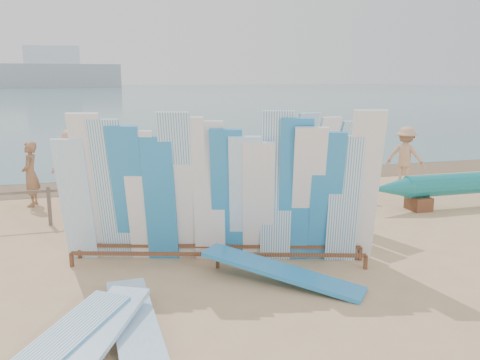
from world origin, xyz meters
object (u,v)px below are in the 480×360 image
object	(u,v)px
main_surfboard_rack	(218,196)
stroller	(221,186)
beachgoer_extra_0	(405,156)
beachgoer_6	(183,170)
beachgoer_10	(316,166)
side_surfboard_rack	(309,179)
vendor_table	(254,223)
flat_board_a	(137,337)
beachgoer_3	(72,162)
outrigger_canoe	(477,184)
beachgoer_1	(31,174)
beachgoer_5	(188,157)
flat_board_d	(281,284)
beach_chair_right	(203,197)
beach_chair_left	(106,201)

from	to	relation	value
main_surfboard_rack	stroller	bearing A→B (deg)	92.99
main_surfboard_rack	beachgoer_extra_0	world-z (taller)	main_surfboard_rack
beachgoer_6	beachgoer_10	size ratio (longest dim) A/B	1.08
side_surfboard_rack	vendor_table	size ratio (longest dim) A/B	2.19
side_surfboard_rack	beachgoer_6	distance (m)	3.84
flat_board_a	beachgoer_3	distance (m)	9.11
stroller	beachgoer_3	size ratio (longest dim) A/B	0.59
outrigger_canoe	beachgoer_1	size ratio (longest dim) A/B	3.74
flat_board_a	beachgoer_5	world-z (taller)	beachgoer_5
main_surfboard_rack	flat_board_a	distance (m)	3.11
vendor_table	flat_board_d	size ratio (longest dim) A/B	0.44
beachgoer_3	flat_board_a	bearing A→B (deg)	-65.00
beach_chair_right	stroller	distance (m)	0.67
main_surfboard_rack	beachgoer_10	world-z (taller)	main_surfboard_rack
main_surfboard_rack	beachgoer_3	distance (m)	7.23
side_surfboard_rack	beachgoer_1	world-z (taller)	side_surfboard_rack
vendor_table	flat_board_a	xyz separation A→B (m)	(-2.68, -3.30, -0.40)
stroller	beachgoer_10	distance (m)	2.83
flat_board_d	beachgoer_5	size ratio (longest dim) A/B	1.51
beach_chair_left	beachgoer_10	world-z (taller)	beachgoer_10
main_surfboard_rack	outrigger_canoe	size ratio (longest dim) A/B	0.88
stroller	vendor_table	bearing A→B (deg)	-103.50
vendor_table	beachgoer_5	world-z (taller)	beachgoer_5
outrigger_canoe	side_surfboard_rack	bearing A→B (deg)	-169.26
beachgoer_6	beachgoer_3	world-z (taller)	beachgoer_3
beachgoer_1	main_surfboard_rack	bearing A→B (deg)	39.37
beach_chair_left	beachgoer_extra_0	world-z (taller)	beachgoer_extra_0
outrigger_canoe	beachgoer_5	world-z (taller)	beachgoer_5
outrigger_canoe	flat_board_a	distance (m)	10.29
main_surfboard_rack	vendor_table	world-z (taller)	main_surfboard_rack
beach_chair_left	outrigger_canoe	bearing A→B (deg)	-1.80
flat_board_a	beachgoer_1	size ratio (longest dim) A/B	1.59
beachgoer_5	beachgoer_10	xyz separation A→B (m)	(3.21, -2.53, -0.03)
main_surfboard_rack	outrigger_canoe	world-z (taller)	main_surfboard_rack
beachgoer_10	side_surfboard_rack	bearing A→B (deg)	-96.01
beach_chair_left	beachgoer_1	distance (m)	2.21
beachgoer_10	beachgoer_6	bearing A→B (deg)	-157.85
beachgoer_3	vendor_table	bearing A→B (deg)	-38.52
outrigger_canoe	vendor_table	distance (m)	6.66
beachgoer_10	beachgoer_1	size ratio (longest dim) A/B	1.01
vendor_table	beach_chair_right	bearing A→B (deg)	95.24
flat_board_d	beachgoer_6	size ratio (longest dim) A/B	1.45
vendor_table	beachgoer_3	bearing A→B (deg)	121.41
beach_chair_right	beachgoer_6	xyz separation A→B (m)	(-0.46, 0.25, 0.69)
flat_board_a	outrigger_canoe	bearing A→B (deg)	24.25
side_surfboard_rack	beach_chair_left	world-z (taller)	side_surfboard_rack
beachgoer_1	beachgoer_extra_0	bearing A→B (deg)	92.87
side_surfboard_rack	beachgoer_extra_0	bearing A→B (deg)	19.28
main_surfboard_rack	beachgoer_1	world-z (taller)	main_surfboard_rack
main_surfboard_rack	beachgoer_5	bearing A→B (deg)	101.40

